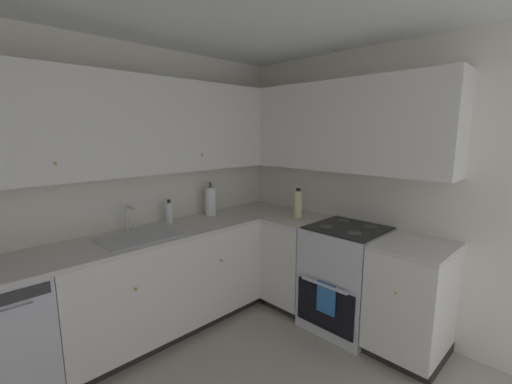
{
  "coord_description": "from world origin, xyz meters",
  "views": [
    {
      "loc": [
        -0.94,
        -1.33,
        1.74
      ],
      "look_at": [
        1.01,
        0.63,
        1.24
      ],
      "focal_mm": 23.68,
      "sensor_mm": 36.0,
      "label": 1
    }
  ],
  "objects_px": {
    "paper_towel_roll": "(211,201)",
    "oil_bottle": "(298,204)",
    "oven_range": "(346,277)",
    "soap_bottle": "(169,213)"
  },
  "relations": [
    {
      "from": "paper_towel_roll",
      "to": "oil_bottle",
      "type": "height_order",
      "value": "paper_towel_roll"
    },
    {
      "from": "soap_bottle",
      "to": "paper_towel_roll",
      "type": "bearing_deg",
      "value": -2.51
    },
    {
      "from": "oven_range",
      "to": "paper_towel_roll",
      "type": "distance_m",
      "value": 1.47
    },
    {
      "from": "soap_bottle",
      "to": "paper_towel_roll",
      "type": "xyz_separation_m",
      "value": [
        0.46,
        -0.02,
        0.04
      ]
    },
    {
      "from": "oven_range",
      "to": "paper_towel_roll",
      "type": "relative_size",
      "value": 3.1
    },
    {
      "from": "oven_range",
      "to": "oil_bottle",
      "type": "relative_size",
      "value": 3.64
    },
    {
      "from": "oven_range",
      "to": "soap_bottle",
      "type": "height_order",
      "value": "soap_bottle"
    },
    {
      "from": "oven_range",
      "to": "oil_bottle",
      "type": "distance_m",
      "value": 0.8
    },
    {
      "from": "oil_bottle",
      "to": "oven_range",
      "type": "bearing_deg",
      "value": -88.06
    },
    {
      "from": "oven_range",
      "to": "soap_bottle",
      "type": "distance_m",
      "value": 1.69
    }
  ]
}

